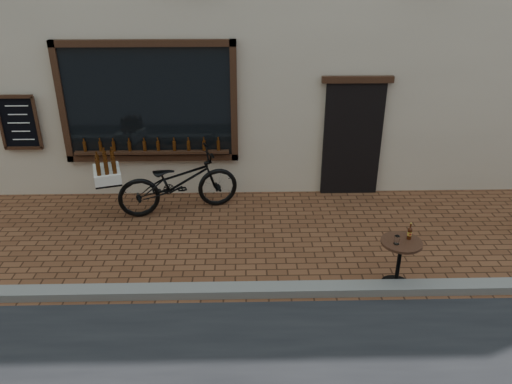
{
  "coord_description": "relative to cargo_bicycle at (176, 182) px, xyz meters",
  "views": [
    {
      "loc": [
        -0.16,
        -5.49,
        4.3
      ],
      "look_at": [
        0.01,
        1.2,
        1.1
      ],
      "focal_mm": 35.0,
      "sensor_mm": 36.0,
      "label": 1
    }
  ],
  "objects": [
    {
      "name": "ground",
      "position": [
        1.4,
        -2.75,
        -0.59
      ],
      "size": [
        90.0,
        90.0,
        0.0
      ],
      "primitive_type": "plane",
      "color": "#5A321D",
      "rests_on": "ground"
    },
    {
      "name": "kerb",
      "position": [
        1.4,
        -2.55,
        -0.53
      ],
      "size": [
        90.0,
        0.25,
        0.12
      ],
      "primitive_type": "cube",
      "color": "slate",
      "rests_on": "ground"
    },
    {
      "name": "cargo_bicycle",
      "position": [
        0.0,
        0.0,
        0.0
      ],
      "size": [
        2.61,
        1.4,
        1.23
      ],
      "rotation": [
        0.0,
        0.0,
        1.87
      ],
      "color": "black",
      "rests_on": "ground"
    },
    {
      "name": "bistro_table",
      "position": [
        3.4,
        -2.39,
        -0.06
      ],
      "size": [
        0.57,
        0.57,
        0.98
      ],
      "color": "black",
      "rests_on": "ground"
    }
  ]
}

